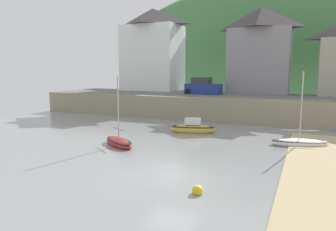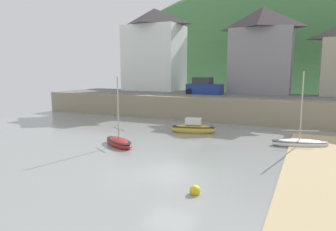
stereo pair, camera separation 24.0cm
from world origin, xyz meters
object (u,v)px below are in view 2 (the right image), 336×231
at_px(fishing_boat_green, 119,142).
at_px(parked_car_near_slipway, 204,87).
at_px(sailboat_white_hull, 299,143).
at_px(sailboat_blue_trim, 193,128).
at_px(mooring_buoy, 195,191).
at_px(waterfront_building_left, 154,49).
at_px(waterfront_building_centre, 262,50).

height_order(fishing_boat_green, parked_car_near_slipway, fishing_boat_green).
bearing_deg(parked_car_near_slipway, sailboat_white_hull, -44.63).
distance_m(sailboat_blue_trim, fishing_boat_green, 7.09).
relative_size(sailboat_white_hull, sailboat_blue_trim, 1.33).
bearing_deg(parked_car_near_slipway, mooring_buoy, -69.62).
height_order(sailboat_white_hull, mooring_buoy, sailboat_white_hull).
height_order(waterfront_building_left, waterfront_building_centre, waterfront_building_left).
relative_size(fishing_boat_green, mooring_buoy, 10.29).
bearing_deg(waterfront_building_centre, fishing_boat_green, -106.04).
xyz_separation_m(waterfront_building_left, fishing_boat_green, (8.31, -21.28, -7.80)).
bearing_deg(sailboat_blue_trim, waterfront_building_left, 113.00).
height_order(waterfront_building_centre, mooring_buoy, waterfront_building_centre).
distance_m(waterfront_building_left, waterfront_building_centre, 14.43).
height_order(sailboat_blue_trim, mooring_buoy, sailboat_blue_trim).
relative_size(sailboat_blue_trim, mooring_buoy, 8.29).
height_order(waterfront_building_left, sailboat_blue_trim, waterfront_building_left).
height_order(waterfront_building_centre, parked_car_near_slipway, waterfront_building_centre).
height_order(waterfront_building_left, parked_car_near_slipway, waterfront_building_left).
distance_m(sailboat_blue_trim, parked_car_near_slipway, 11.08).
bearing_deg(waterfront_building_left, waterfront_building_centre, 0.00).
relative_size(waterfront_building_centre, mooring_buoy, 21.34).
bearing_deg(sailboat_white_hull, waterfront_building_centre, 91.10).
bearing_deg(parked_car_near_slipway, waterfront_building_left, 155.82).
bearing_deg(fishing_boat_green, sailboat_white_hull, 55.90).
bearing_deg(sailboat_blue_trim, waterfront_building_centre, 64.08).
distance_m(waterfront_building_left, fishing_boat_green, 24.14).
bearing_deg(sailboat_blue_trim, sailboat_white_hull, -23.49).
relative_size(waterfront_building_left, waterfront_building_centre, 1.10).
relative_size(fishing_boat_green, parked_car_near_slipway, 1.17).
xyz_separation_m(waterfront_building_centre, sailboat_white_hull, (5.18, -16.21, -7.32)).
bearing_deg(sailboat_white_hull, fishing_boat_green, -172.44).
relative_size(sailboat_blue_trim, fishing_boat_green, 0.81).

